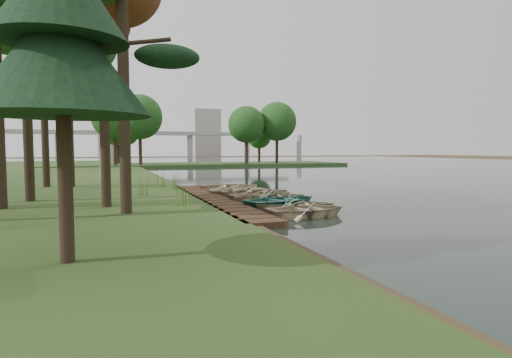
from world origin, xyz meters
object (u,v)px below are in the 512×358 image
object	(u,v)px
rowboat_0	(308,208)
pine_tree	(60,21)
stored_rowboat	(105,183)
rowboat_2	(283,199)
boardwalk	(213,201)
rowboat_1	(295,203)

from	to	relation	value
rowboat_0	pine_tree	bearing A→B (deg)	119.46
stored_rowboat	pine_tree	bearing A→B (deg)	176.56
rowboat_2	stored_rowboat	bearing A→B (deg)	17.17
rowboat_2	stored_rowboat	distance (m)	13.88
pine_tree	rowboat_2	bearing A→B (deg)	43.30
boardwalk	pine_tree	size ratio (longest dim) A/B	1.91
rowboat_2	rowboat_1	bearing A→B (deg)	162.36
stored_rowboat	pine_tree	size ratio (longest dim) A/B	0.34
rowboat_0	rowboat_2	size ratio (longest dim) A/B	0.88
boardwalk	rowboat_2	world-z (taller)	rowboat_2
stored_rowboat	boardwalk	bearing A→B (deg)	-148.28
boardwalk	rowboat_2	xyz separation A→B (m)	(2.74, -3.02, 0.31)
rowboat_2	pine_tree	xyz separation A→B (m)	(-8.87, -8.36, 5.16)
boardwalk	rowboat_0	distance (m)	6.45
rowboat_0	pine_tree	distance (m)	11.56
rowboat_0	rowboat_1	xyz separation A→B (m)	(0.15, 1.57, 0.01)
boardwalk	pine_tree	bearing A→B (deg)	-118.32
rowboat_0	stored_rowboat	world-z (taller)	stored_rowboat
boardwalk	rowboat_0	bearing A→B (deg)	-66.15
boardwalk	rowboat_1	distance (m)	5.13
stored_rowboat	rowboat_2	bearing A→B (deg)	-145.55
rowboat_1	rowboat_2	size ratio (longest dim) A/B	0.89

